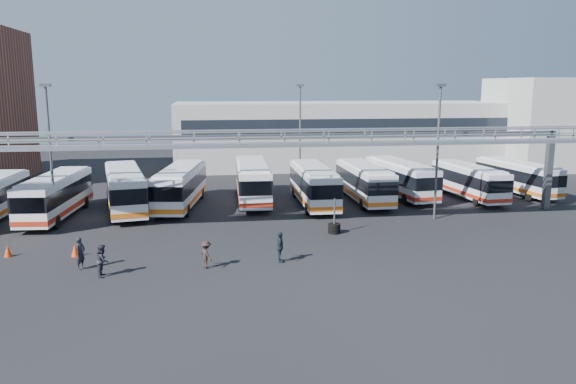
{
  "coord_description": "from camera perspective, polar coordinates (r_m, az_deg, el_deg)",
  "views": [
    {
      "loc": [
        -5.13,
        -32.96,
        10.02
      ],
      "look_at": [
        0.49,
        6.0,
        2.59
      ],
      "focal_mm": 35.0,
      "sensor_mm": 36.0,
      "label": 1
    }
  ],
  "objects": [
    {
      "name": "light_pole_back",
      "position": [
        55.87,
        1.23,
        6.28
      ],
      "size": [
        0.7,
        0.35,
        10.21
      ],
      "color": "#4C4F54",
      "rests_on": "ground"
    },
    {
      "name": "light_pole_mid",
      "position": [
        43.68,
        14.98,
        4.69
      ],
      "size": [
        0.7,
        0.35,
        10.21
      ],
      "color": "#4C4F54",
      "rests_on": "ground"
    },
    {
      "name": "tire_stack",
      "position": [
        39.01,
        4.72,
        -3.61
      ],
      "size": [
        0.86,
        0.86,
        2.45
      ],
      "color": "black",
      "rests_on": "ground"
    },
    {
      "name": "cone_right",
      "position": [
        36.06,
        -20.82,
        -5.54
      ],
      "size": [
        0.62,
        0.62,
        0.75
      ],
      "primitive_type": "cone",
      "rotation": [
        0.0,
        0.0,
        0.38
      ],
      "color": "red",
      "rests_on": "ground"
    },
    {
      "name": "bus_7",
      "position": [
        52.32,
        11.35,
        1.46
      ],
      "size": [
        3.66,
        11.02,
        3.29
      ],
      "rotation": [
        0.0,
        0.0,
        0.11
      ],
      "color": "silver",
      "rests_on": "ground"
    },
    {
      "name": "bus_6",
      "position": [
        49.73,
        7.74,
        1.08
      ],
      "size": [
        2.59,
        10.77,
        3.26
      ],
      "rotation": [
        0.0,
        0.0,
        0.01
      ],
      "color": "silver",
      "rests_on": "ground"
    },
    {
      "name": "pedestrian_a",
      "position": [
        33.33,
        -20.34,
        -5.84
      ],
      "size": [
        0.68,
        0.79,
        1.84
      ],
      "primitive_type": "imported",
      "rotation": [
        0.0,
        0.0,
        1.15
      ],
      "color": "black",
      "rests_on": "ground"
    },
    {
      "name": "gantry",
      "position": [
        39.42,
        -0.68,
        4.11
      ],
      "size": [
        51.4,
        5.15,
        7.1
      ],
      "color": "#96999E",
      "rests_on": "ground"
    },
    {
      "name": "pedestrian_d",
      "position": [
        32.49,
        -0.81,
        -5.62
      ],
      "size": [
        0.58,
        1.1,
        1.8
      ],
      "primitive_type": "imported",
      "rotation": [
        0.0,
        0.0,
        1.44
      ],
      "color": "#18232C",
      "rests_on": "ground"
    },
    {
      "name": "bus_1",
      "position": [
        46.64,
        -22.53,
        -0.23
      ],
      "size": [
        3.45,
        11.15,
        3.33
      ],
      "rotation": [
        0.0,
        0.0,
        -0.08
      ],
      "color": "silver",
      "rests_on": "ground"
    },
    {
      "name": "bus_3",
      "position": [
        47.71,
        -10.86,
        0.68
      ],
      "size": [
        4.24,
        11.47,
        3.4
      ],
      "rotation": [
        0.0,
        0.0,
        -0.15
      ],
      "color": "silver",
      "rests_on": "ground"
    },
    {
      "name": "building_right",
      "position": [
        78.1,
        25.5,
        6.34
      ],
      "size": [
        14.0,
        12.0,
        11.0
      ],
      "primitive_type": "cube",
      "color": "#B2B2AD",
      "rests_on": "ground"
    },
    {
      "name": "light_pole_left",
      "position": [
        42.59,
        -23.0,
        4.06
      ],
      "size": [
        0.7,
        0.35,
        10.21
      ],
      "color": "#4C4F54",
      "rests_on": "ground"
    },
    {
      "name": "ground",
      "position": [
        34.83,
        0.62,
        -6.04
      ],
      "size": [
        140.0,
        140.0,
        0.0
      ],
      "primitive_type": "plane",
      "color": "black",
      "rests_on": "ground"
    },
    {
      "name": "pedestrian_c",
      "position": [
        31.81,
        -8.31,
        -6.31
      ],
      "size": [
        0.99,
        1.17,
        1.57
      ],
      "primitive_type": "imported",
      "rotation": [
        0.0,
        0.0,
        2.07
      ],
      "color": "black",
      "rests_on": "ground"
    },
    {
      "name": "bus_4",
      "position": [
        49.19,
        -3.61,
        1.2
      ],
      "size": [
        3.05,
        11.58,
        3.49
      ],
      "rotation": [
        0.0,
        0.0,
        -0.03
      ],
      "color": "silver",
      "rests_on": "ground"
    },
    {
      "name": "warehouse",
      "position": [
        73.24,
        5.38,
        5.93
      ],
      "size": [
        42.0,
        14.0,
        8.0
      ],
      "primitive_type": "cube",
      "color": "#9E9E99",
      "rests_on": "ground"
    },
    {
      "name": "bus_9",
      "position": [
        57.08,
        22.27,
        1.51
      ],
      "size": [
        3.49,
        10.33,
        3.08
      ],
      "rotation": [
        0.0,
        0.0,
        0.11
      ],
      "color": "silver",
      "rests_on": "ground"
    },
    {
      "name": "bus_5",
      "position": [
        47.72,
        2.62,
        0.82
      ],
      "size": [
        2.64,
        11.05,
        3.35
      ],
      "rotation": [
        0.0,
        0.0,
        -0.01
      ],
      "color": "silver",
      "rests_on": "ground"
    },
    {
      "name": "bus_8",
      "position": [
        53.13,
        17.88,
        1.14
      ],
      "size": [
        3.04,
        10.17,
        3.04
      ],
      "rotation": [
        0.0,
        0.0,
        0.07
      ],
      "color": "silver",
      "rests_on": "ground"
    },
    {
      "name": "bus_2",
      "position": [
        47.25,
        -16.26,
        0.4
      ],
      "size": [
        4.81,
        11.81,
        3.5
      ],
      "rotation": [
        0.0,
        0.0,
        0.19
      ],
      "color": "silver",
      "rests_on": "ground"
    },
    {
      "name": "pedestrian_b",
      "position": [
        31.77,
        -18.31,
        -6.6
      ],
      "size": [
        0.7,
        0.88,
        1.75
      ],
      "primitive_type": "imported",
      "rotation": [
        0.0,
        0.0,
        1.53
      ],
      "color": "#26222F",
      "rests_on": "ground"
    },
    {
      "name": "cone_left",
      "position": [
        37.6,
        -26.59,
        -5.37
      ],
      "size": [
        0.52,
        0.52,
        0.71
      ],
      "primitive_type": "cone",
      "rotation": [
        0.0,
        0.0,
        0.17
      ],
      "color": "red",
      "rests_on": "ground"
    }
  ]
}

